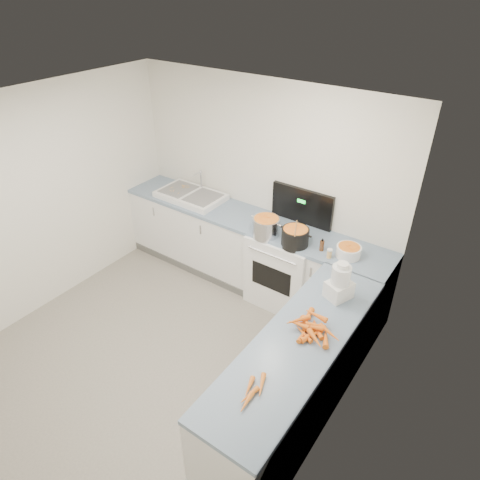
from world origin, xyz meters
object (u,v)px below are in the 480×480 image
Objects in this scene: extract_bottle at (322,246)px; spice_jar at (329,254)px; sink at (191,195)px; stove at (286,266)px; mixing_bowl at (348,251)px; food_processor at (340,283)px; black_pot at (295,238)px; steel_pot at (266,227)px.

spice_jar is (0.12, -0.08, -0.01)m from extract_bottle.
stove is at bearing -0.62° from sink.
mixing_bowl is (0.74, -0.05, 0.52)m from stove.
food_processor is at bearing -57.37° from spice_jar.
black_pot is 0.30m from extract_bottle.
extract_bottle is (-0.27, -0.06, -0.00)m from mixing_bowl.
black_pot is (1.63, -0.19, 0.05)m from sink.
food_processor is (2.37, -0.73, 0.12)m from sink.
sink is (-1.45, 0.02, 0.50)m from stove.
black_pot is at bearing 144.07° from food_processor.
extract_bottle is at bearing 11.46° from black_pot.
mixing_bowl is at bearing -4.25° from stove.
black_pot is at bearing -168.54° from extract_bottle.
black_pot is 2.54× the size of extract_bottle.
food_processor is at bearing -52.64° from extract_bottle.
extract_bottle is at bearing 5.68° from steel_pot.
sink is 7.46× the size of extract_bottle.
steel_pot reaches higher than extract_bottle.
steel_pot is (1.27, -0.20, 0.05)m from sink.
stove is at bearing 161.85° from spice_jar.
food_processor reaches higher than black_pot.
sink is at bearing 179.38° from stove.
spice_jar is at bearing 122.63° from food_processor.
steel_pot reaches higher than mixing_bowl.
food_processor reaches higher than extract_bottle.
food_processor is at bearing -37.73° from stove.
sink is 1.92m from extract_bottle.
steel_pot reaches higher than black_pot.
stove is at bearing 135.59° from black_pot.
food_processor is at bearing -17.08° from sink.
extract_bottle is (0.29, 0.06, -0.03)m from black_pot.
stove is 0.61m from steel_pot.
extract_bottle is (0.47, -0.12, 0.52)m from stove.
black_pot is 1.16× the size of mixing_bowl.
food_processor reaches higher than mixing_bowl.
food_processor reaches higher than sink.
steel_pot is at bearing -135.56° from stove.
black_pot reaches higher than extract_bottle.
black_pot is at bearing -167.96° from mixing_bowl.
stove is 1.54m from sink.
black_pot is 0.41m from spice_jar.
black_pot is at bearing 0.98° from steel_pot.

